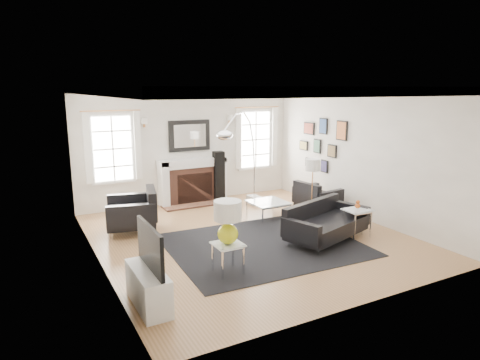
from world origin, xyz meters
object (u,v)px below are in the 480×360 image
sofa (324,223)px  coffee_table (268,203)px  fireplace (193,181)px  armchair_left (135,212)px  arc_floor_lamp (241,158)px  gourd_lamp (228,219)px  armchair_right (316,198)px

sofa → coffee_table: sofa is taller
fireplace → coffee_table: size_ratio=2.20×
armchair_left → arc_floor_lamp: 2.57m
arc_floor_lamp → armchair_left: bearing=-178.2°
sofa → coffee_table: size_ratio=2.48×
gourd_lamp → arc_floor_lamp: arc_floor_lamp is taller
fireplace → sofa: (1.16, -3.60, -0.23)m
armchair_right → gourd_lamp: 3.83m
sofa → fireplace: bearing=107.9°
coffee_table → arc_floor_lamp: arc_floor_lamp is taller
fireplace → gourd_lamp: gourd_lamp is taller
armchair_left → coffee_table: size_ratio=1.57×
sofa → coffee_table: bearing=95.3°
gourd_lamp → arc_floor_lamp: size_ratio=0.28×
armchair_right → arc_floor_lamp: 1.95m
coffee_table → gourd_lamp: size_ratio=1.15×
fireplace → sofa: 3.78m
armchair_left → sofa: bearing=-35.4°
armchair_left → armchair_right: (3.97, -0.62, -0.06)m
arc_floor_lamp → armchair_right: bearing=-24.2°
sofa → armchair_left: size_ratio=1.58×
sofa → gourd_lamp: bearing=-167.9°
sofa → gourd_lamp: 2.36m
armchair_right → fireplace: bearing=135.7°
sofa → gourd_lamp: (-2.25, -0.48, 0.55)m
arc_floor_lamp → fireplace: bearing=112.7°
armchair_left → gourd_lamp: bearing=-74.1°
sofa → armchair_left: armchair_left is taller
fireplace → coffee_table: bearing=-61.9°
coffee_table → gourd_lamp: gourd_lamp is taller
sofa → armchair_left: 3.68m
armchair_right → coffee_table: armchair_right is taller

